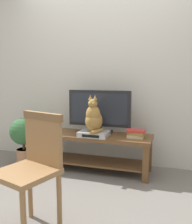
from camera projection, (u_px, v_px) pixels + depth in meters
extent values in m
plane|color=slate|center=(83.00, 190.00, 2.70)|extent=(12.00, 12.00, 0.00)
cube|color=beige|center=(108.00, 63.00, 3.47)|extent=(7.00, 0.12, 2.80)
cube|color=brown|center=(97.00, 136.00, 3.21)|extent=(1.38, 0.48, 0.04)
cube|color=brown|center=(46.00, 154.00, 3.26)|extent=(0.07, 0.07, 0.43)
cube|color=brown|center=(146.00, 164.00, 2.88)|extent=(0.07, 0.07, 0.43)
cube|color=brown|center=(58.00, 146.00, 3.61)|extent=(0.07, 0.07, 0.43)
cube|color=brown|center=(149.00, 154.00, 3.23)|extent=(0.07, 0.07, 0.43)
cube|color=brown|center=(97.00, 161.00, 3.26)|extent=(1.28, 0.40, 0.02)
cube|color=black|center=(99.00, 132.00, 3.30)|extent=(0.32, 0.20, 0.03)
cube|color=black|center=(99.00, 128.00, 3.29)|extent=(0.06, 0.04, 0.06)
cube|color=black|center=(99.00, 108.00, 3.25)|extent=(0.82, 0.05, 0.46)
cube|color=#232833|center=(99.00, 109.00, 3.22)|extent=(0.76, 0.01, 0.40)
sphere|color=#2672F2|center=(129.00, 127.00, 3.14)|extent=(0.01, 0.01, 0.01)
cube|color=#ADADB2|center=(94.00, 134.00, 3.11)|extent=(0.36, 0.27, 0.06)
cube|color=black|center=(90.00, 136.00, 2.98)|extent=(0.21, 0.01, 0.03)
ellipsoid|color=olive|center=(94.00, 121.00, 3.09)|extent=(0.21, 0.27, 0.26)
ellipsoid|color=olive|center=(93.00, 115.00, 3.04)|extent=(0.17, 0.18, 0.23)
sphere|color=olive|center=(93.00, 103.00, 3.01)|extent=(0.11, 0.11, 0.11)
cone|color=olive|center=(90.00, 97.00, 3.01)|extent=(0.05, 0.05, 0.06)
cone|color=olive|center=(95.00, 98.00, 2.99)|extent=(0.05, 0.05, 0.06)
sphere|color=#B2C64C|center=(90.00, 103.00, 2.97)|extent=(0.02, 0.02, 0.02)
sphere|color=#B2C64C|center=(93.00, 103.00, 2.95)|extent=(0.02, 0.02, 0.02)
cylinder|color=olive|center=(96.00, 131.00, 2.99)|extent=(0.10, 0.22, 0.04)
cylinder|color=olive|center=(24.00, 223.00, 1.69)|extent=(0.04, 0.04, 0.48)
cylinder|color=olive|center=(30.00, 191.00, 2.17)|extent=(0.04, 0.04, 0.48)
cylinder|color=olive|center=(59.00, 202.00, 1.97)|extent=(0.04, 0.04, 0.48)
cube|color=olive|center=(26.00, 173.00, 1.89)|extent=(0.51, 0.51, 0.04)
cube|color=olive|center=(43.00, 138.00, 2.01)|extent=(0.38, 0.15, 0.42)
cube|color=brown|center=(42.00, 116.00, 1.98)|extent=(0.40, 0.17, 0.06)
cube|color=beige|center=(136.00, 136.00, 3.04)|extent=(0.20, 0.14, 0.03)
cube|color=olive|center=(137.00, 133.00, 3.05)|extent=(0.21, 0.18, 0.03)
cube|color=#B2332D|center=(136.00, 131.00, 3.04)|extent=(0.22, 0.15, 0.03)
cylinder|color=#9E6B4C|center=(24.00, 157.00, 3.43)|extent=(0.21, 0.21, 0.23)
cylinder|color=#332319|center=(24.00, 150.00, 3.42)|extent=(0.19, 0.19, 0.02)
cylinder|color=#4C3823|center=(24.00, 145.00, 3.41)|extent=(0.04, 0.04, 0.10)
sphere|color=#2D5B33|center=(23.00, 131.00, 3.38)|extent=(0.36, 0.36, 0.36)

